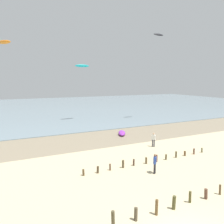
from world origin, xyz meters
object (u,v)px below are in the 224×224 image
object	(u,v)px
person_nearest_camera	(153,139)
grounded_kite	(122,133)
kite_aloft_1	(4,42)
person_by_waterline	(155,163)
kite_aloft_3	(159,35)
kite_aloft_0	(82,66)

from	to	relation	value
person_nearest_camera	grounded_kite	distance (m)	6.94
person_nearest_camera	kite_aloft_1	xyz separation A→B (m)	(-15.18, 23.31, 13.62)
person_nearest_camera	kite_aloft_1	world-z (taller)	kite_aloft_1
kite_aloft_1	grounded_kite	bearing A→B (deg)	-173.85
person_nearest_camera	grounded_kite	xyz separation A→B (m)	(-0.58, 6.88, -0.64)
person_by_waterline	kite_aloft_3	size ratio (longest dim) A/B	0.74
person_by_waterline	grounded_kite	size ratio (longest dim) A/B	0.62
person_nearest_camera	grounded_kite	world-z (taller)	person_nearest_camera
person_by_waterline	kite_aloft_0	size ratio (longest dim) A/B	0.58
person_nearest_camera	person_by_waterline	bearing A→B (deg)	-125.52
person_by_waterline	kite_aloft_3	distance (m)	31.14
kite_aloft_1	kite_aloft_3	xyz separation A→B (m)	(26.89, -8.34, 2.08)
person_by_waterline	kite_aloft_1	xyz separation A→B (m)	(-10.60, 29.73, 13.62)
person_nearest_camera	kite_aloft_0	world-z (taller)	kite_aloft_0
kite_aloft_0	person_nearest_camera	bearing A→B (deg)	-92.03
kite_aloft_0	kite_aloft_3	world-z (taller)	kite_aloft_3
grounded_kite	person_by_waterline	bearing A→B (deg)	9.62
person_nearest_camera	grounded_kite	size ratio (longest dim) A/B	0.62
kite_aloft_0	kite_aloft_1	world-z (taller)	kite_aloft_1
person_nearest_camera	kite_aloft_3	size ratio (longest dim) A/B	0.74
kite_aloft_0	kite_aloft_1	distance (m)	14.07
kite_aloft_0	kite_aloft_3	distance (m)	15.87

